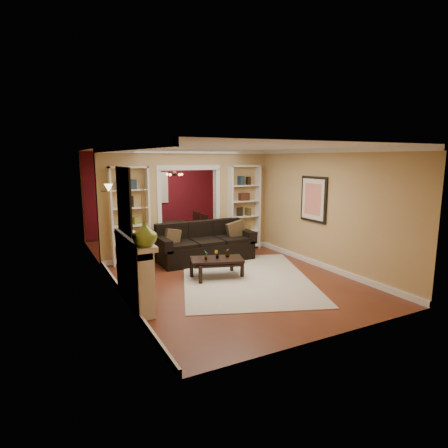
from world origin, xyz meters
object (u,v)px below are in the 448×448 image
sofa (205,242)px  coffee_table (217,268)px  dining_table (176,233)px  fireplace (135,271)px  bookshelf_left (130,216)px  bookshelf_right (244,208)px

sofa → coffee_table: size_ratio=2.20×
coffee_table → sofa: bearing=94.0°
coffee_table → dining_table: 3.49m
fireplace → dining_table: fireplace is taller
sofa → dining_table: 2.16m
fireplace → dining_table: 4.69m
bookshelf_left → fireplace: bearing=-102.0°
coffee_table → bookshelf_left: bearing=143.5°
fireplace → bookshelf_left: bearing=78.0°
coffee_table → fireplace: 2.01m
bookshelf_left → bookshelf_right: (3.10, 0.00, 0.00)m
fireplace → dining_table: size_ratio=1.02×
sofa → fireplace: bearing=-138.6°
coffee_table → bookshelf_left: size_ratio=0.47×
bookshelf_right → bookshelf_left: bearing=180.0°
bookshelf_right → dining_table: 2.28m
bookshelf_left → fireplace: (-0.54, -2.53, -0.57)m
sofa → coffee_table: bearing=-104.4°
bookshelf_right → fireplace: (-3.64, -2.53, -0.57)m
bookshelf_left → fireplace: bookshelf_left is taller
sofa → coffee_table: (-0.34, -1.32, -0.26)m
sofa → bookshelf_right: bearing=22.1°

